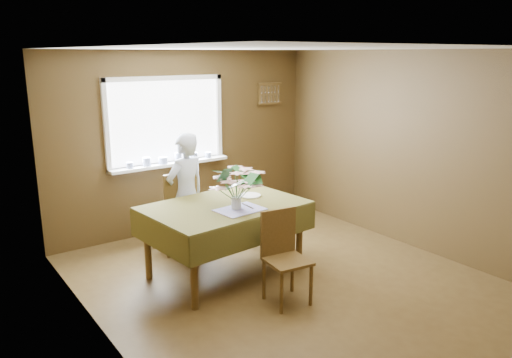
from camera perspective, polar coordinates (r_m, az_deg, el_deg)
floor at (r=5.67m, az=3.30°, el=-11.48°), size 4.50×4.50×0.00m
ceiling at (r=5.11m, az=3.71°, el=14.69°), size 4.50×4.50×0.00m
wall_back at (r=7.10m, az=-8.03°, el=4.30°), size 4.00×0.00×4.00m
wall_front at (r=3.85m, az=25.19°, el=-5.43°), size 4.00×0.00×4.00m
wall_left at (r=4.32m, az=-17.63°, el=-2.67°), size 0.00×4.50×4.50m
wall_right at (r=6.67m, az=17.00°, el=3.18°), size 0.00×4.50×4.50m
window_assembly at (r=6.91m, az=-10.06°, el=4.79°), size 1.72×0.20×1.22m
spoon_rack at (r=7.77m, az=1.57°, el=9.74°), size 0.44×0.05×0.33m
dining_table at (r=5.57m, az=-3.58°, el=-3.92°), size 1.81×1.31×0.83m
chair_far at (r=6.31m, az=-9.06°, el=-3.38°), size 0.47×0.47×1.05m
chair_near at (r=5.07m, az=3.13°, el=-8.34°), size 0.45×0.45×0.94m
seated_woman at (r=6.17m, az=-8.02°, el=-1.79°), size 0.63×0.48×1.54m
flower_bouquet at (r=5.28m, az=-2.30°, el=-0.34°), size 0.54×0.54×0.46m
side_plate at (r=5.84m, az=-0.71°, el=-1.90°), size 0.34×0.34×0.01m
table_knife at (r=5.44m, az=-0.98°, el=-3.10°), size 0.03×0.23×0.00m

